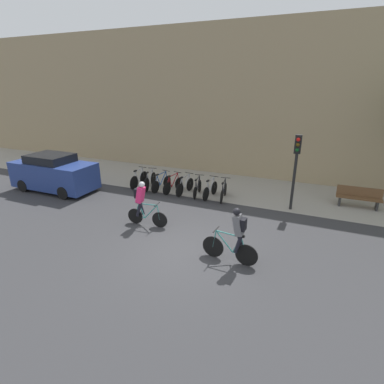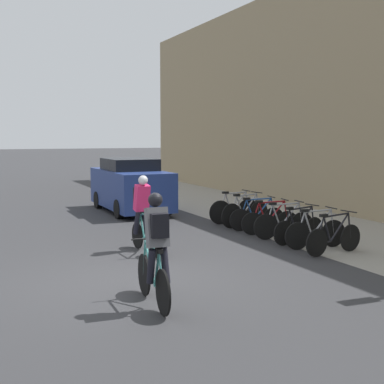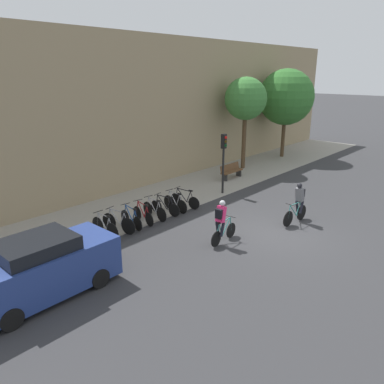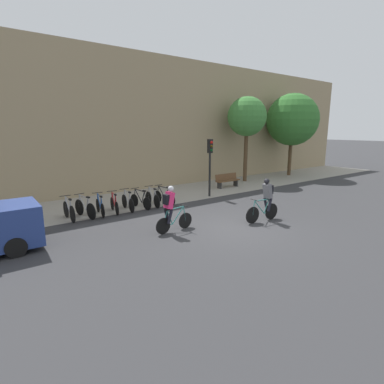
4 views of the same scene
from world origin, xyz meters
name	(u,v)px [view 1 (image 1 of 4)]	position (x,y,z in m)	size (l,w,h in m)	color
ground	(185,250)	(0.00, 0.00, 0.00)	(200.00, 200.00, 0.00)	#333335
kerb_strip	(238,188)	(0.00, 6.75, 0.00)	(44.00, 4.50, 0.01)	gray
building_facade	(254,103)	(0.00, 9.30, 4.14)	(44.00, 0.60, 8.28)	#9E8966
cyclist_pink	(142,202)	(-2.24, 1.07, 0.95)	(1.65, 0.46, 1.75)	black
cyclist_grey	(236,235)	(1.69, -0.07, 0.95)	(1.77, 0.46, 1.79)	black
parked_bike_0	(139,179)	(-4.86, 4.87, 0.42)	(0.46, 1.68, 0.99)	black
parked_bike_1	(150,181)	(-4.19, 4.87, 0.42)	(0.49, 1.72, 0.99)	black
parked_bike_2	(161,183)	(-3.53, 4.86, 0.39)	(0.46, 1.63, 0.95)	black
parked_bike_3	(173,185)	(-2.87, 4.86, 0.38)	(0.46, 1.59, 0.94)	black
parked_bike_4	(185,186)	(-2.21, 4.86, 0.40)	(0.46, 1.68, 0.96)	black
parked_bike_5	(197,188)	(-1.54, 4.86, 0.38)	(0.46, 1.62, 0.94)	black
parked_bike_6	(210,190)	(-0.89, 4.86, 0.39)	(0.46, 1.63, 0.96)	black
parked_bike_7	(224,192)	(-0.22, 4.86, 0.39)	(0.46, 1.67, 0.95)	black
traffic_light_pole	(296,159)	(2.81, 4.88, 2.24)	(0.26, 0.30, 3.22)	black
bench	(359,197)	(5.49, 6.30, 0.47)	(1.81, 0.44, 0.89)	brown
parked_car	(54,173)	(-8.49, 2.76, 0.90)	(4.30, 1.84, 1.85)	navy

